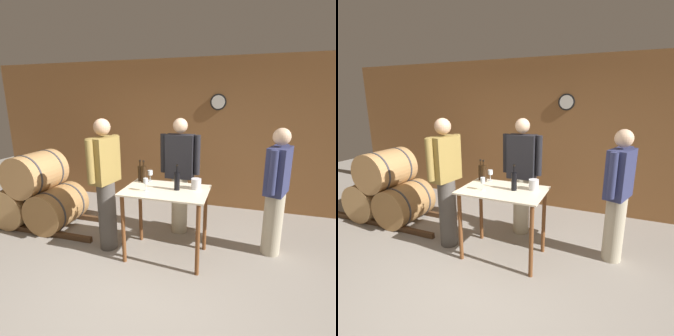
{
  "view_description": "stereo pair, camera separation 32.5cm",
  "coord_description": "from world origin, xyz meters",
  "views": [
    {
      "loc": [
        0.98,
        -2.19,
        1.98
      ],
      "look_at": [
        0.1,
        0.83,
        1.16
      ],
      "focal_mm": 28.0,
      "sensor_mm": 36.0,
      "label": 1
    },
    {
      "loc": [
        1.29,
        -2.09,
        1.98
      ],
      "look_at": [
        0.1,
        0.83,
        1.16
      ],
      "focal_mm": 28.0,
      "sensor_mm": 36.0,
      "label": 2
    }
  ],
  "objects": [
    {
      "name": "ground_plane",
      "position": [
        0.0,
        0.0,
        0.0
      ],
      "size": [
        14.0,
        14.0,
        0.0
      ],
      "primitive_type": "plane",
      "color": "gray"
    },
    {
      "name": "wine_bottle_center",
      "position": [
        0.23,
        0.76,
        1.03
      ],
      "size": [
        0.07,
        0.07,
        0.32
      ],
      "color": "black",
      "rests_on": "tasting_table"
    },
    {
      "name": "wine_glass_near_left",
      "position": [
        -0.2,
        1.0,
        1.02
      ],
      "size": [
        0.07,
        0.07,
        0.15
      ],
      "color": "silver",
      "rests_on": "tasting_table"
    },
    {
      "name": "person_visitor_bearded",
      "position": [
        0.11,
        1.42,
        0.92
      ],
      "size": [
        0.59,
        0.24,
        1.73
      ],
      "color": "#B7AD93",
      "rests_on": "ground_plane"
    },
    {
      "name": "person_host",
      "position": [
        -0.71,
        0.69,
        0.93
      ],
      "size": [
        0.29,
        0.58,
        1.76
      ],
      "color": "#4C4742",
      "rests_on": "ground_plane"
    },
    {
      "name": "back_wall",
      "position": [
        0.0,
        2.61,
        1.35
      ],
      "size": [
        8.4,
        0.08,
        2.7
      ],
      "color": "brown",
      "rests_on": "ground_plane"
    },
    {
      "name": "tasting_table",
      "position": [
        0.1,
        0.73,
        0.72
      ],
      "size": [
        1.04,
        0.68,
        0.91
      ],
      "color": "beige",
      "rests_on": "ground_plane"
    },
    {
      "name": "ice_bucket",
      "position": [
        0.45,
        0.86,
        0.98
      ],
      "size": [
        0.12,
        0.12,
        0.13
      ],
      "color": "silver",
      "rests_on": "tasting_table"
    },
    {
      "name": "wine_bottle_left",
      "position": [
        -0.27,
        0.93,
        1.03
      ],
      "size": [
        0.08,
        0.08,
        0.3
      ],
      "color": "black",
      "rests_on": "tasting_table"
    },
    {
      "name": "wine_glass_near_center",
      "position": [
        -0.12,
        0.61,
        1.03
      ],
      "size": [
        0.06,
        0.06,
        0.16
      ],
      "color": "silver",
      "rests_on": "tasting_table"
    },
    {
      "name": "wine_bottle_far_left",
      "position": [
        -0.34,
        0.99,
        1.02
      ],
      "size": [
        0.07,
        0.07,
        0.29
      ],
      "color": "black",
      "rests_on": "tasting_table"
    },
    {
      "name": "person_visitor_with_scarf",
      "position": [
        1.41,
        1.17,
        0.88
      ],
      "size": [
        0.34,
        0.56,
        1.66
      ],
      "color": "#B7AD93",
      "rests_on": "ground_plane"
    },
    {
      "name": "barrel_rack",
      "position": [
        -2.13,
        1.04,
        0.49
      ],
      "size": [
        2.24,
        0.78,
        1.2
      ],
      "color": "#4C331E",
      "rests_on": "ground_plane"
    }
  ]
}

